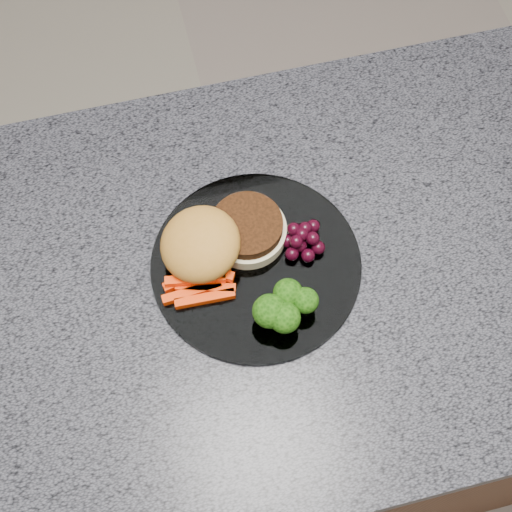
{
  "coord_description": "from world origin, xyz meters",
  "views": [
    {
      "loc": [
        -0.18,
        -0.35,
        1.7
      ],
      "look_at": [
        -0.09,
        0.01,
        0.93
      ],
      "focal_mm": 50.0,
      "sensor_mm": 36.0,
      "label": 1
    }
  ],
  "objects": [
    {
      "name": "broccoli",
      "position": [
        -0.07,
        -0.06,
        0.93
      ],
      "size": [
        0.08,
        0.07,
        0.05
      ],
      "rotation": [
        0.0,
        0.0,
        0.38
      ],
      "color": "#57802E",
      "rests_on": "plate"
    },
    {
      "name": "carrot_sticks",
      "position": [
        -0.16,
        -0.0,
        0.91
      ],
      "size": [
        0.09,
        0.06,
        0.02
      ],
      "rotation": [
        0.0,
        0.0,
        -0.42
      ],
      "color": "#FF3904",
      "rests_on": "plate"
    },
    {
      "name": "burger",
      "position": [
        -0.13,
        0.04,
        0.93
      ],
      "size": [
        0.19,
        0.14,
        0.05
      ],
      "rotation": [
        0.0,
        0.0,
        0.38
      ],
      "color": "beige",
      "rests_on": "plate"
    },
    {
      "name": "countertop",
      "position": [
        0.0,
        0.0,
        0.88
      ],
      "size": [
        1.2,
        0.6,
        0.04
      ],
      "primitive_type": "cube",
      "color": "#494A52",
      "rests_on": "island_cabinet"
    },
    {
      "name": "plate",
      "position": [
        -0.09,
        0.01,
        0.9
      ],
      "size": [
        0.26,
        0.26,
        0.01
      ],
      "primitive_type": "cylinder",
      "color": "white",
      "rests_on": "countertop"
    },
    {
      "name": "island_cabinet",
      "position": [
        0.0,
        0.0,
        0.43
      ],
      "size": [
        1.2,
        0.6,
        0.86
      ],
      "primitive_type": "cube",
      "color": "#522E1C",
      "rests_on": "ground"
    },
    {
      "name": "grape_bunch",
      "position": [
        -0.02,
        0.02,
        0.92
      ],
      "size": [
        0.05,
        0.06,
        0.03
      ],
      "rotation": [
        0.0,
        0.0,
        0.23
      ],
      "color": "black",
      "rests_on": "plate"
    }
  ]
}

